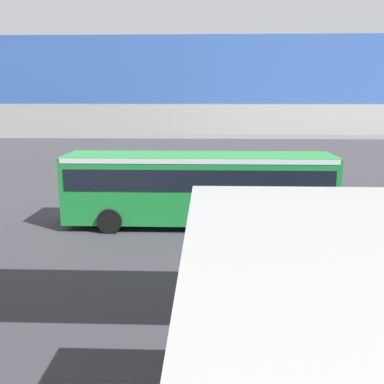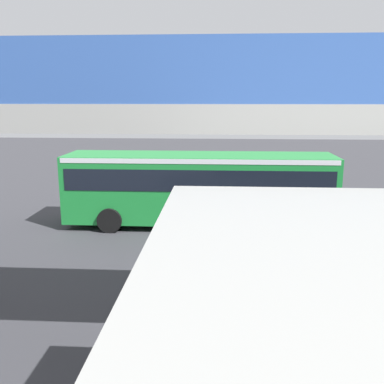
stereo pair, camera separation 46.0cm
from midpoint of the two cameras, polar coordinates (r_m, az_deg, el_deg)
name	(u,v)px [view 1 (the left image)]	position (r m, az deg, el deg)	size (l,w,h in m)	color
ground	(194,222)	(19.64, -0.37, -3.95)	(80.00, 80.00, 0.00)	#38383D
city_bus	(199,183)	(18.67, 0.19, 1.15)	(11.54, 2.85, 3.15)	#1E8C38
pedestrian	(234,230)	(15.51, 4.80, -5.08)	(0.38, 0.38, 1.79)	#2D2D38
lane_dash_leftmost	(275,209)	(22.11, 10.31, -2.27)	(2.00, 0.20, 0.01)	silver
lane_dash_left	(196,209)	(21.89, -0.11, -2.21)	(2.00, 0.20, 0.01)	silver
lane_dash_centre	(118,208)	(22.39, -10.40, -2.08)	(2.00, 0.20, 0.01)	silver
pedestrian_overpass	(179,132)	(8.61, -3.28, 7.94)	(31.79, 2.60, 6.54)	#9E9E99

